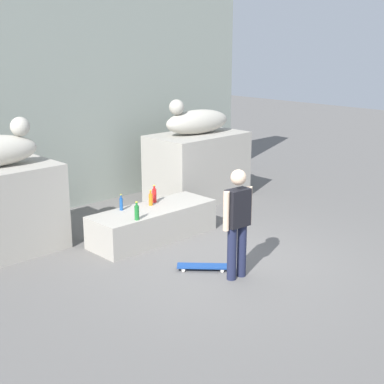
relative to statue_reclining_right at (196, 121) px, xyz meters
The scene contains 11 objects.
ground_plane 4.12m from the statue_reclining_right, 128.35° to the right, with size 40.00×40.00×0.00m, color #605E5B.
facade_wall 2.93m from the statue_reclining_right, 144.54° to the left, with size 9.80×0.60×5.02m, color gray.
pedestal_right 1.02m from the statue_reclining_right, ahead, with size 2.10×1.30×1.47m, color #A39E93.
statue_reclining_right is the anchor object (origin of this frame).
ledge_block 3.02m from the statue_reclining_right, 151.05° to the right, with size 2.37×0.84×0.57m, color #A39E93.
skater 4.33m from the statue_reclining_right, 125.96° to the right, with size 0.54×0.23×1.67m.
skateboard 4.28m from the statue_reclining_right, 132.63° to the right, with size 0.70×0.72×0.08m.
bottle_green 3.50m from the statue_reclining_right, 151.27° to the right, with size 0.08×0.08×0.31m.
bottle_red 2.53m from the statue_reclining_right, 153.55° to the right, with size 0.08×0.08×0.32m.
bottle_orange 2.72m from the statue_reclining_right, 153.19° to the right, with size 0.07×0.07×0.28m.
bottle_blue 3.15m from the statue_reclining_right, 160.39° to the right, with size 0.06×0.06×0.29m.
Camera 1 is at (-6.05, -5.68, 3.50)m, focal length 52.36 mm.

